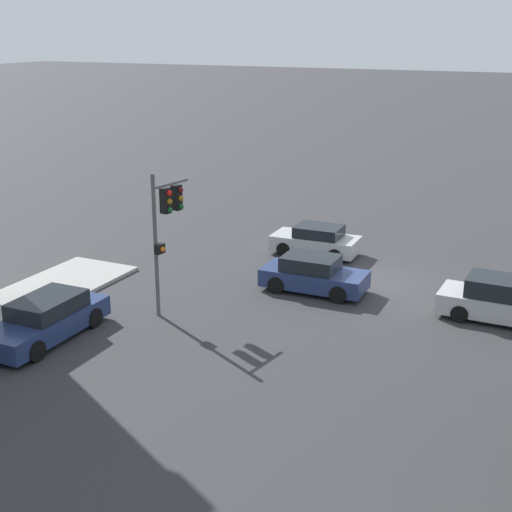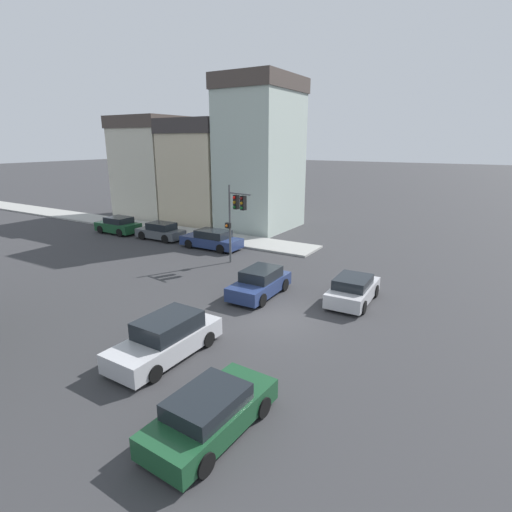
{
  "view_description": "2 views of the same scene",
  "coord_description": "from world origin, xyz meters",
  "px_view_note": "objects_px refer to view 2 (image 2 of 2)",
  "views": [
    {
      "loc": [
        -7.28,
        26.76,
        9.86
      ],
      "look_at": [
        3.04,
        5.25,
        2.2
      ],
      "focal_mm": 50.0,
      "sensor_mm": 36.0,
      "label": 1
    },
    {
      "loc": [
        -14.92,
        -7.84,
        7.8
      ],
      "look_at": [
        1.34,
        1.99,
        2.34
      ],
      "focal_mm": 28.0,
      "sensor_mm": 36.0,
      "label": 2
    }
  ],
  "objects_px": {
    "crossing_car_3": "(353,290)",
    "crossing_car_1": "(260,283)",
    "crossing_car_2": "(211,412)",
    "parked_car_0": "(212,240)",
    "parked_car_2": "(118,225)",
    "parked_car_1": "(161,231)",
    "traffic_signal": "(236,211)",
    "crossing_car_0": "(167,338)"
  },
  "relations": [
    {
      "from": "parked_car_0",
      "to": "parked_car_1",
      "type": "distance_m",
      "value": 5.35
    },
    {
      "from": "crossing_car_2",
      "to": "parked_car_1",
      "type": "relative_size",
      "value": 1.04
    },
    {
      "from": "crossing_car_0",
      "to": "parked_car_0",
      "type": "height_order",
      "value": "crossing_car_0"
    },
    {
      "from": "crossing_car_2",
      "to": "crossing_car_0",
      "type": "bearing_deg",
      "value": 60.83
    },
    {
      "from": "crossing_car_1",
      "to": "parked_car_0",
      "type": "relative_size",
      "value": 0.86
    },
    {
      "from": "parked_car_0",
      "to": "parked_car_2",
      "type": "distance_m",
      "value": 10.22
    },
    {
      "from": "parked_car_0",
      "to": "parked_car_1",
      "type": "xyz_separation_m",
      "value": [
        0.13,
        5.35,
        -0.01
      ]
    },
    {
      "from": "parked_car_1",
      "to": "parked_car_2",
      "type": "xyz_separation_m",
      "value": [
        -0.21,
        4.87,
        0.03
      ]
    },
    {
      "from": "parked_car_0",
      "to": "parked_car_2",
      "type": "height_order",
      "value": "parked_car_2"
    },
    {
      "from": "crossing_car_1",
      "to": "crossing_car_2",
      "type": "xyz_separation_m",
      "value": [
        -9.59,
        -4.1,
        -0.05
      ]
    },
    {
      "from": "traffic_signal",
      "to": "crossing_car_3",
      "type": "relative_size",
      "value": 1.31
    },
    {
      "from": "traffic_signal",
      "to": "parked_car_1",
      "type": "bearing_deg",
      "value": -96.26
    },
    {
      "from": "crossing_car_1",
      "to": "parked_car_2",
      "type": "xyz_separation_m",
      "value": [
        6.28,
        18.22,
        0.02
      ]
    },
    {
      "from": "crossing_car_1",
      "to": "crossing_car_2",
      "type": "height_order",
      "value": "crossing_car_1"
    },
    {
      "from": "parked_car_0",
      "to": "parked_car_1",
      "type": "bearing_deg",
      "value": -2.29
    },
    {
      "from": "crossing_car_1",
      "to": "parked_car_0",
      "type": "xyz_separation_m",
      "value": [
        6.36,
        8.0,
        0.0
      ]
    },
    {
      "from": "crossing_car_2",
      "to": "parked_car_2",
      "type": "relative_size",
      "value": 1.07
    },
    {
      "from": "parked_car_1",
      "to": "crossing_car_0",
      "type": "bearing_deg",
      "value": 133.59
    },
    {
      "from": "crossing_car_3",
      "to": "parked_car_2",
      "type": "bearing_deg",
      "value": 76.63
    },
    {
      "from": "crossing_car_0",
      "to": "parked_car_2",
      "type": "distance_m",
      "value": 22.76
    },
    {
      "from": "traffic_signal",
      "to": "parked_car_1",
      "type": "relative_size",
      "value": 1.25
    },
    {
      "from": "parked_car_2",
      "to": "crossing_car_0",
      "type": "bearing_deg",
      "value": 143.92
    },
    {
      "from": "parked_car_0",
      "to": "parked_car_2",
      "type": "relative_size",
      "value": 1.19
    },
    {
      "from": "crossing_car_3",
      "to": "parked_car_1",
      "type": "xyz_separation_m",
      "value": [
        4.88,
        17.82,
        0.02
      ]
    },
    {
      "from": "parked_car_1",
      "to": "parked_car_0",
      "type": "bearing_deg",
      "value": 177.49
    },
    {
      "from": "crossing_car_0",
      "to": "crossing_car_3",
      "type": "distance_m",
      "value": 9.76
    },
    {
      "from": "crossing_car_3",
      "to": "crossing_car_1",
      "type": "bearing_deg",
      "value": 107.98
    },
    {
      "from": "parked_car_1",
      "to": "parked_car_2",
      "type": "height_order",
      "value": "parked_car_2"
    },
    {
      "from": "traffic_signal",
      "to": "parked_car_2",
      "type": "height_order",
      "value": "traffic_signal"
    },
    {
      "from": "parked_car_0",
      "to": "parked_car_2",
      "type": "bearing_deg",
      "value": -0.47
    },
    {
      "from": "crossing_car_1",
      "to": "crossing_car_3",
      "type": "relative_size",
      "value": 1.04
    },
    {
      "from": "crossing_car_2",
      "to": "crossing_car_1",
      "type": "bearing_deg",
      "value": 25.73
    },
    {
      "from": "crossing_car_3",
      "to": "parked_car_1",
      "type": "bearing_deg",
      "value": 72.95
    },
    {
      "from": "crossing_car_2",
      "to": "parked_car_2",
      "type": "distance_m",
      "value": 27.38
    },
    {
      "from": "crossing_car_3",
      "to": "parked_car_1",
      "type": "distance_m",
      "value": 18.48
    },
    {
      "from": "crossing_car_1",
      "to": "crossing_car_2",
      "type": "bearing_deg",
      "value": 21.86
    },
    {
      "from": "crossing_car_0",
      "to": "parked_car_0",
      "type": "relative_size",
      "value": 0.98
    },
    {
      "from": "crossing_car_0",
      "to": "parked_car_2",
      "type": "xyz_separation_m",
      "value": [
        13.42,
        18.37,
        -0.02
      ]
    },
    {
      "from": "crossing_car_2",
      "to": "parked_car_0",
      "type": "height_order",
      "value": "parked_car_0"
    },
    {
      "from": "traffic_signal",
      "to": "parked_car_1",
      "type": "xyz_separation_m",
      "value": [
        2.52,
        9.18,
        -2.89
      ]
    },
    {
      "from": "parked_car_0",
      "to": "crossing_car_1",
      "type": "bearing_deg",
      "value": 140.6
    },
    {
      "from": "crossing_car_1",
      "to": "parked_car_0",
      "type": "height_order",
      "value": "crossing_car_1"
    }
  ]
}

